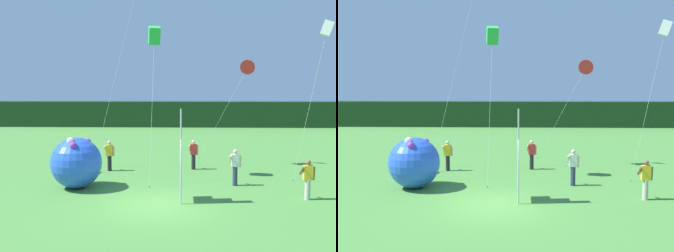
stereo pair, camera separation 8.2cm
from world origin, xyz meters
The scene contains 12 objects.
ground_plane centered at (0.00, 0.00, 0.00)m, with size 120.00×120.00×0.00m, color #478438.
distant_treeline centered at (0.00, 29.68, 1.44)m, with size 80.00×2.40×2.89m, color #193819.
banner_flag centered at (0.87, 0.40, 1.76)m, with size 0.06×1.03×3.67m.
person_near_banner centered at (-2.95, 5.93, 0.87)m, with size 0.55×0.48×1.63m.
person_mid_field centered at (1.57, 6.45, 0.86)m, with size 0.55×0.48×1.61m.
person_far_left centered at (5.93, 0.87, 0.86)m, with size 0.55×0.48×1.61m.
person_far_right centered at (3.35, 3.00, 0.89)m, with size 0.55×0.48×1.67m.
inflatable_balloon centered at (-3.77, 2.35, 1.14)m, with size 2.27×2.27×2.34m.
folding_chair centered at (-3.90, 5.41, 0.51)m, with size 0.51×0.51×0.89m.
kite_white_box_0 centered at (7.22, 2.95, 6.99)m, with size 1.34×1.30×7.39m.
kite_red_delta_1 centered at (4.69, 8.03, 5.64)m, with size 3.14×2.11×6.10m.
kite_green_box_3 centered at (-0.44, 4.70, 6.98)m, with size 0.67×2.64×7.47m.
Camera 1 is at (0.84, -14.34, 4.47)m, focal length 41.18 mm.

